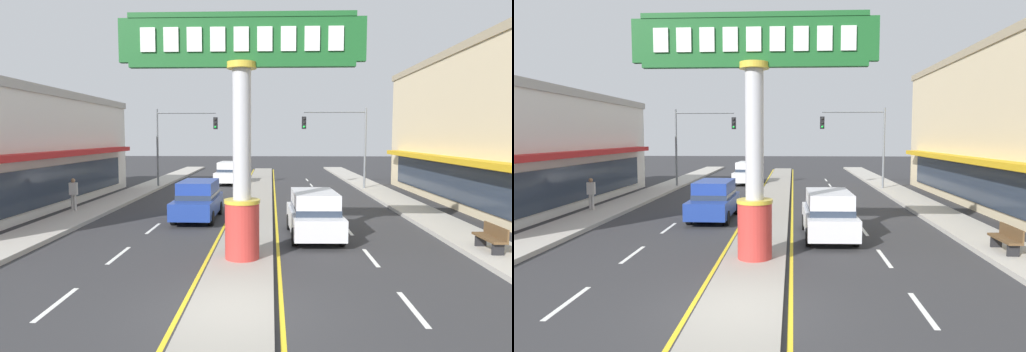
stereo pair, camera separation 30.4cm
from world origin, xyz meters
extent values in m
plane|color=#303033|center=(0.00, 0.00, 0.00)|extent=(160.00, 160.00, 0.00)
cube|color=gray|center=(0.00, 18.00, 0.07)|extent=(2.02, 52.00, 0.14)
cube|color=#ADA89E|center=(-8.73, 16.00, 0.09)|extent=(2.25, 60.00, 0.18)
cube|color=#ADA89E|center=(8.73, 16.00, 0.09)|extent=(2.25, 60.00, 0.18)
cube|color=silver|center=(-4.31, 0.40, 0.00)|extent=(0.14, 2.20, 0.01)
cube|color=silver|center=(-4.31, 4.80, 0.00)|extent=(0.14, 2.20, 0.01)
cube|color=silver|center=(-4.31, 9.20, 0.00)|extent=(0.14, 2.20, 0.01)
cube|color=silver|center=(-4.31, 13.60, 0.00)|extent=(0.14, 2.20, 0.01)
cube|color=silver|center=(-4.31, 18.00, 0.00)|extent=(0.14, 2.20, 0.01)
cube|color=silver|center=(-4.31, 22.40, 0.00)|extent=(0.14, 2.20, 0.01)
cube|color=silver|center=(-4.31, 26.80, 0.00)|extent=(0.14, 2.20, 0.01)
cube|color=silver|center=(-4.31, 31.20, 0.00)|extent=(0.14, 2.20, 0.01)
cube|color=silver|center=(4.31, 0.40, 0.00)|extent=(0.14, 2.20, 0.01)
cube|color=silver|center=(4.31, 4.80, 0.00)|extent=(0.14, 2.20, 0.01)
cube|color=silver|center=(4.31, 9.20, 0.00)|extent=(0.14, 2.20, 0.01)
cube|color=silver|center=(4.31, 13.60, 0.00)|extent=(0.14, 2.20, 0.01)
cube|color=silver|center=(4.31, 18.00, 0.00)|extent=(0.14, 2.20, 0.01)
cube|color=silver|center=(4.31, 22.40, 0.00)|extent=(0.14, 2.20, 0.01)
cube|color=silver|center=(4.31, 26.80, 0.00)|extent=(0.14, 2.20, 0.01)
cube|color=silver|center=(4.31, 31.20, 0.00)|extent=(0.14, 2.20, 0.01)
cube|color=yellow|center=(-1.19, 18.00, 0.00)|extent=(0.12, 52.00, 0.01)
cube|color=yellow|center=(1.19, 18.00, 0.00)|extent=(0.12, 52.00, 0.01)
cylinder|color=#B7332D|center=(0.00, 4.11, 1.04)|extent=(1.11, 1.11, 1.81)
cylinder|color=gold|center=(0.00, 4.11, 2.01)|extent=(1.17, 1.17, 0.12)
cylinder|color=#B7B7BC|center=(0.00, 4.11, 4.17)|extent=(0.59, 0.59, 4.45)
cylinder|color=gold|center=(0.00, 4.11, 6.29)|extent=(0.94, 0.94, 0.20)
cube|color=#195623|center=(0.00, 4.11, 7.07)|extent=(7.69, 0.24, 1.35)
cube|color=#195623|center=(0.00, 4.11, 7.82)|extent=(7.07, 0.29, 0.16)
cube|color=#195623|center=(0.00, 4.11, 6.31)|extent=(7.07, 0.29, 0.16)
cube|color=white|center=(-2.90, 3.96, 7.07)|extent=(0.46, 0.06, 0.74)
cube|color=white|center=(-2.18, 3.96, 7.07)|extent=(0.46, 0.06, 0.74)
cube|color=white|center=(-1.45, 3.96, 7.07)|extent=(0.46, 0.06, 0.74)
cube|color=white|center=(-0.73, 3.96, 7.07)|extent=(0.46, 0.06, 0.74)
cube|color=white|center=(0.00, 3.96, 7.07)|extent=(0.46, 0.06, 0.74)
cube|color=white|center=(0.73, 3.96, 7.07)|extent=(0.46, 0.06, 0.74)
cube|color=white|center=(1.45, 3.96, 7.07)|extent=(0.46, 0.06, 0.74)
cube|color=white|center=(2.18, 3.96, 7.07)|extent=(0.46, 0.06, 0.74)
cube|color=white|center=(2.90, 3.96, 7.07)|extent=(0.46, 0.06, 0.74)
cube|color=#B21E1E|center=(-10.33, 14.38, 3.14)|extent=(0.90, 17.98, 0.30)
cube|color=#283342|center=(-10.74, 14.38, 1.50)|extent=(0.08, 17.35, 2.00)
cube|color=gold|center=(10.74, 15.02, 2.81)|extent=(0.90, 21.83, 0.30)
cube|color=#283342|center=(11.15, 15.02, 1.50)|extent=(0.08, 21.06, 2.00)
cylinder|color=slate|center=(-8.01, 24.40, 3.10)|extent=(0.16, 0.16, 6.20)
cylinder|color=slate|center=(-5.70, 24.40, 5.90)|extent=(4.62, 0.12, 0.12)
cube|color=black|center=(-3.39, 24.24, 5.09)|extent=(0.32, 0.24, 0.92)
sphere|color=black|center=(-3.39, 24.10, 5.39)|extent=(0.17, 0.17, 0.17)
sphere|color=black|center=(-3.39, 24.10, 5.09)|extent=(0.17, 0.17, 0.17)
sphere|color=#19D83F|center=(-3.39, 24.10, 4.79)|extent=(0.17, 0.17, 0.17)
cylinder|color=slate|center=(8.01, 23.48, 3.10)|extent=(0.16, 0.16, 6.20)
cylinder|color=slate|center=(5.70, 23.48, 5.90)|extent=(4.62, 0.12, 0.12)
cube|color=black|center=(3.39, 23.32, 5.09)|extent=(0.32, 0.24, 0.92)
sphere|color=black|center=(3.39, 23.18, 5.39)|extent=(0.17, 0.17, 0.17)
sphere|color=black|center=(3.39, 23.18, 5.09)|extent=(0.17, 0.17, 0.17)
sphere|color=#19D83F|center=(3.39, 23.18, 4.79)|extent=(0.17, 0.17, 0.17)
cube|color=silver|center=(2.66, 7.78, 0.70)|extent=(2.02, 4.65, 0.80)
cube|color=silver|center=(2.66, 7.59, 1.50)|extent=(1.74, 2.89, 0.80)
cube|color=#283342|center=(2.66, 7.59, 1.22)|extent=(1.78, 2.92, 0.24)
cylinder|color=black|center=(1.75, 9.18, 0.34)|extent=(0.24, 0.69, 0.68)
cylinder|color=black|center=(3.50, 9.22, 0.34)|extent=(0.24, 0.69, 0.68)
cylinder|color=black|center=(1.82, 6.33, 0.34)|extent=(0.24, 0.69, 0.68)
cylinder|color=black|center=(3.57, 6.37, 0.34)|extent=(0.24, 0.69, 0.68)
cube|color=white|center=(-2.66, 27.38, 0.70)|extent=(2.17, 4.70, 0.80)
cube|color=white|center=(-2.65, 27.57, 1.50)|extent=(1.84, 2.94, 0.80)
cube|color=#283342|center=(-2.65, 27.57, 1.22)|extent=(1.88, 2.98, 0.24)
cylinder|color=black|center=(-1.87, 25.91, 0.34)|extent=(0.26, 0.69, 0.68)
cylinder|color=black|center=(-3.61, 26.01, 0.34)|extent=(0.26, 0.69, 0.68)
cylinder|color=black|center=(-1.70, 28.75, 0.34)|extent=(0.26, 0.69, 0.68)
cylinder|color=black|center=(-3.45, 28.86, 0.34)|extent=(0.26, 0.69, 0.68)
cube|color=navy|center=(-2.66, 11.39, 0.70)|extent=(1.98, 4.63, 0.80)
cube|color=navy|center=(-2.66, 11.57, 1.50)|extent=(1.72, 2.88, 0.80)
cube|color=#283342|center=(-2.66, 11.57, 1.22)|extent=(1.76, 2.91, 0.24)
cylinder|color=black|center=(-1.81, 9.95, 0.34)|extent=(0.23, 0.68, 0.68)
cylinder|color=black|center=(-3.56, 9.98, 0.34)|extent=(0.23, 0.68, 0.68)
cylinder|color=black|center=(-1.76, 12.80, 0.34)|extent=(0.23, 0.68, 0.68)
cylinder|color=black|center=(-3.51, 12.83, 0.34)|extent=(0.23, 0.68, 0.68)
cube|color=brown|center=(8.41, 5.18, 0.62)|extent=(0.48, 1.60, 0.08)
cube|color=brown|center=(8.62, 5.18, 0.86)|extent=(0.06, 1.60, 0.40)
cube|color=black|center=(8.41, 4.58, 0.36)|extent=(0.38, 0.08, 0.36)
cube|color=black|center=(8.41, 5.78, 0.36)|extent=(0.38, 0.08, 0.36)
cylinder|color=#B7B2AD|center=(-9.54, 12.71, 0.60)|extent=(0.14, 0.14, 0.83)
cylinder|color=#B7B2AD|center=(-9.40, 12.71, 0.60)|extent=(0.14, 0.14, 0.83)
cube|color=#B7B2AD|center=(-9.47, 12.71, 1.34)|extent=(0.43, 0.27, 0.65)
sphere|color=#8C6647|center=(-9.47, 12.71, 1.77)|extent=(0.22, 0.22, 0.22)
camera|label=1|loc=(0.93, -9.81, 4.09)|focal=30.75mm
camera|label=2|loc=(1.23, -9.80, 4.09)|focal=30.75mm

